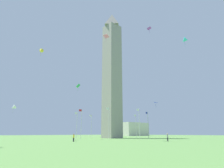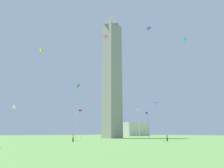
{
  "view_description": "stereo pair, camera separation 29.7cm",
  "coord_description": "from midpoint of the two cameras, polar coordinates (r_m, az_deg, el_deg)",
  "views": [
    {
      "loc": [
        45.71,
        52.42,
        1.77
      ],
      "look_at": [
        0.0,
        0.0,
        20.38
      ],
      "focal_mm": 29.52,
      "sensor_mm": 36.0,
      "label": 1
    },
    {
      "loc": [
        45.49,
        52.61,
        1.77
      ],
      "look_at": [
        0.0,
        0.0,
        20.38
      ],
      "focal_mm": 29.52,
      "sensor_mm": 36.0,
      "label": 2
    }
  ],
  "objects": [
    {
      "name": "ground_plane",
      "position": [
        69.57,
        0.13,
        -16.44
      ],
      "size": [
        260.0,
        260.0,
        0.0
      ],
      "primitive_type": "plane",
      "color": "#609347"
    },
    {
      "name": "obelisk_monument",
      "position": [
        73.61,
        0.12,
        4.13
      ],
      "size": [
        5.69,
        5.69,
        51.74
      ],
      "color": "gray",
      "rests_on": "ground"
    },
    {
      "name": "flagpole_n",
      "position": [
        61.75,
        -9.42,
        -11.67
      ],
      "size": [
        1.12,
        0.14,
        9.45
      ],
      "color": "silver",
      "rests_on": "ground"
    },
    {
      "name": "flagpole_ne",
      "position": [
        56.43,
        -0.88,
        -11.57
      ],
      "size": [
        1.12,
        0.14,
        9.45
      ],
      "color": "silver",
      "rests_on": "ground"
    },
    {
      "name": "flagpole_e",
      "position": [
        60.24,
        8.54,
        -11.63
      ],
      "size": [
        1.12,
        0.14,
        9.45
      ],
      "color": "silver",
      "rests_on": "ground"
    },
    {
      "name": "flagpole_se",
      "position": [
        69.92,
        11.22,
        -11.95
      ],
      "size": [
        1.12,
        0.14,
        9.45
      ],
      "color": "silver",
      "rests_on": "ground"
    },
    {
      "name": "flagpole_s",
      "position": [
        78.89,
        7.55,
        -12.42
      ],
      "size": [
        1.12,
        0.14,
        9.45
      ],
      "color": "silver",
      "rests_on": "ground"
    },
    {
      "name": "flagpole_sw",
      "position": [
        82.79,
        0.76,
        -12.66
      ],
      "size": [
        1.12,
        0.14,
        9.45
      ],
      "color": "silver",
      "rests_on": "ground"
    },
    {
      "name": "flagpole_w",
      "position": [
        80.05,
        -6.28,
        -12.49
      ],
      "size": [
        1.12,
        0.14,
        9.45
      ],
      "color": "silver",
      "rests_on": "ground"
    },
    {
      "name": "flagpole_nw",
      "position": [
        71.76,
        -10.75,
        -12.05
      ],
      "size": [
        1.12,
        0.14,
        9.45
      ],
      "color": "silver",
      "rests_on": "ground"
    },
    {
      "name": "person_gray_shirt",
      "position": [
        45.25,
        16.88,
        -15.51
      ],
      "size": [
        0.32,
        0.32,
        1.75
      ],
      "rotation": [
        0.0,
        0.0,
        -1.74
      ],
      "color": "#2D2D38",
      "rests_on": "ground"
    },
    {
      "name": "person_yellow_shirt",
      "position": [
        41.91,
        -11.75,
        -16.0
      ],
      "size": [
        0.32,
        0.32,
        1.63
      ],
      "rotation": [
        0.0,
        0.0,
        -2.33
      ],
      "color": "#2D2D38",
      "rests_on": "ground"
    },
    {
      "name": "kite_green_box",
      "position": [
        63.01,
        -10.34,
        -0.56
      ],
      "size": [
        1.38,
        0.91,
        2.57
      ],
      "color": "green"
    },
    {
      "name": "kite_yellow_delta",
      "position": [
        60.74,
        -21.03,
        9.49
      ],
      "size": [
        1.93,
        2.04,
        2.54
      ],
      "color": "yellow"
    },
    {
      "name": "kite_purple_diamond",
      "position": [
        52.94,
        11.49,
        16.52
      ],
      "size": [
        1.34,
        1.31,
        1.67
      ],
      "color": "purple"
    },
    {
      "name": "kite_blue_diamond",
      "position": [
        65.88,
        13.44,
        -5.64
      ],
      "size": [
        1.56,
        1.53,
        1.99
      ],
      "color": "blue"
    },
    {
      "name": "kite_pink_diamond",
      "position": [
        55.13,
        -1.74,
        14.53
      ],
      "size": [
        1.64,
        1.69,
        2.17
      ],
      "color": "pink"
    },
    {
      "name": "kite_cyan_delta",
      "position": [
        57.89,
        21.59,
        12.53
      ],
      "size": [
        1.4,
        1.79,
        2.84
      ],
      "color": "#33C6D1"
    },
    {
      "name": "kite_white_delta",
      "position": [
        62.82,
        -28.14,
        -6.44
      ],
      "size": [
        1.68,
        1.33,
        2.52
      ],
      "color": "white"
    },
    {
      "name": "distant_building",
      "position": [
        136.73,
        6.21,
        -13.76
      ],
      "size": [
        21.1,
        15.18,
        8.97
      ],
      "color": "beige",
      "rests_on": "ground"
    }
  ]
}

